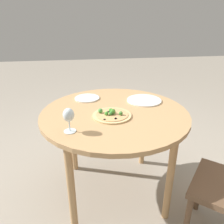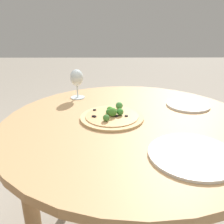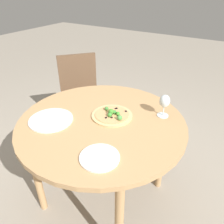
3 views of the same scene
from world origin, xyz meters
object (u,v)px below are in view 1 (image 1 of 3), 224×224
Objects in this scene: wine_glass at (69,116)px; plate_far at (144,100)px; pizza at (112,115)px; plate_near at (87,98)px.

plate_far is at bearing -143.50° from wine_glass.
pizza is 0.39m from plate_far.
wine_glass is 0.73m from plate_far.
plate_far is (-0.46, 0.12, 0.00)m from plate_near.
plate_near is at bearing -14.39° from plate_far.
wine_glass is (0.28, 0.18, 0.09)m from pizza.
pizza is 1.78× the size of wine_glass.
pizza reaches higher than plate_far.
wine_glass is at bearing 32.94° from pizza.
pizza is at bearing 112.81° from plate_near.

